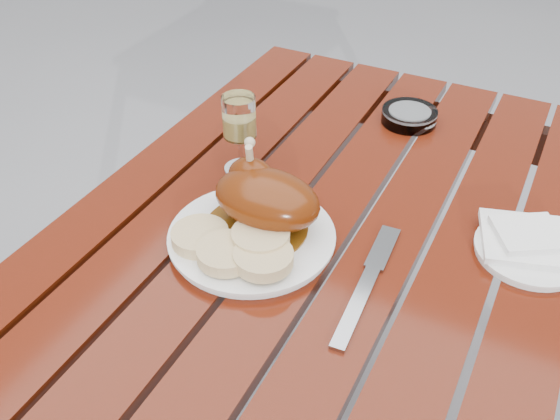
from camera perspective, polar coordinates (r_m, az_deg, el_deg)
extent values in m
cube|color=#63190B|center=(1.31, 3.20, -13.77)|extent=(0.80, 1.20, 0.75)
cylinder|color=white|center=(0.99, -2.59, -2.55)|extent=(0.34, 0.34, 0.02)
cylinder|color=#5D340A|center=(1.00, -2.19, -1.59)|extent=(0.17, 0.17, 0.00)
ellipsoid|color=#6B2708|center=(0.98, -1.20, 1.01)|extent=(0.18, 0.12, 0.09)
ellipsoid|color=#6B2708|center=(1.01, -2.57, 2.97)|extent=(0.08, 0.06, 0.07)
cylinder|color=#C6B28C|center=(1.00, -2.71, 4.13)|extent=(0.02, 0.04, 0.09)
cylinder|color=#E0BD88|center=(0.98, -7.32, -2.40)|extent=(0.09, 0.09, 0.02)
cylinder|color=#E0BD88|center=(0.94, -4.93, -3.95)|extent=(0.09, 0.09, 0.02)
cylinder|color=#E0BD88|center=(0.92, -1.53, -4.38)|extent=(0.09, 0.09, 0.02)
cylinder|color=#E0BD88|center=(0.95, -1.79, -2.47)|extent=(0.09, 0.09, 0.02)
cylinder|color=#CFB85E|center=(1.13, -3.68, 6.91)|extent=(0.07, 0.07, 0.15)
cylinder|color=white|center=(1.05, 21.87, -3.53)|extent=(0.23, 0.23, 0.01)
cube|color=white|center=(1.05, 21.59, -2.52)|extent=(0.17, 0.16, 0.01)
cylinder|color=#B2B7BC|center=(1.33, 11.73, 8.41)|extent=(0.12, 0.12, 0.03)
cube|color=gray|center=(1.00, -4.97, -2.82)|extent=(0.10, 0.17, 0.01)
cube|color=gray|center=(0.92, 7.58, -7.42)|extent=(0.04, 0.23, 0.01)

